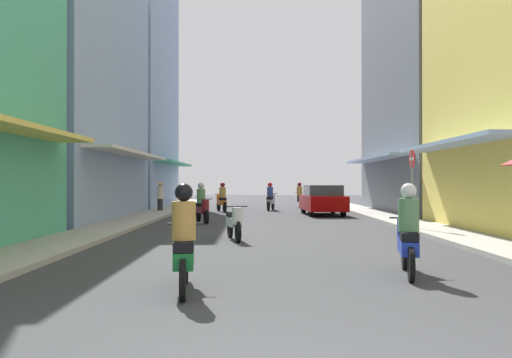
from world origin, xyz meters
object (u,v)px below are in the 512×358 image
at_px(parked_car, 323,200).
at_px(pedestrian_midway, 161,195).
at_px(motorbike_orange, 223,199).
at_px(motorbike_white, 235,222).
at_px(motorbike_blue, 409,234).
at_px(motorbike_silver, 272,198).
at_px(street_sign_no_entry, 413,178).
at_px(motorbike_black, 300,196).
at_px(motorbike_green, 185,243).
at_px(motorbike_maroon, 203,205).

bearing_deg(parked_car, pedestrian_midway, 166.85).
distance_m(motorbike_orange, motorbike_white, 13.89).
relative_size(motorbike_blue, parked_car, 0.43).
relative_size(motorbike_orange, parked_car, 0.42).
xyz_separation_m(motorbike_silver, motorbike_blue, (1.77, -20.63, 0.00)).
height_order(motorbike_orange, motorbike_blue, same).
bearing_deg(street_sign_no_entry, parked_car, 102.06).
bearing_deg(motorbike_silver, motorbike_black, 59.14).
bearing_deg(street_sign_no_entry, pedestrian_midway, 133.89).
xyz_separation_m(motorbike_white, motorbike_blue, (3.19, -5.42, 0.20)).
distance_m(motorbike_black, parked_car, 7.26).
bearing_deg(motorbike_black, motorbike_blue, -90.28).
xyz_separation_m(motorbike_black, motorbike_green, (-3.75, -25.10, 0.00)).
xyz_separation_m(motorbike_maroon, motorbike_green, (1.07, -12.97, 0.00)).
bearing_deg(pedestrian_midway, street_sign_no_entry, -46.11).
bearing_deg(motorbike_green, motorbike_black, 81.50).
height_order(motorbike_green, motorbike_blue, same).
distance_m(motorbike_black, pedestrian_midway, 9.36).
bearing_deg(parked_car, motorbike_black, 94.08).
bearing_deg(pedestrian_midway, motorbike_white, -71.35).
xyz_separation_m(motorbike_white, street_sign_no_entry, (5.64, 2.60, 1.21)).
height_order(motorbike_maroon, parked_car, motorbike_maroon).
bearing_deg(motorbike_maroon, motorbike_white, -76.31).
bearing_deg(motorbike_green, motorbike_orange, 92.20).
relative_size(motorbike_silver, pedestrian_midway, 1.08).
relative_size(motorbike_green, pedestrian_midway, 1.09).
bearing_deg(motorbike_black, motorbike_white, -100.19).
height_order(motorbike_orange, motorbike_green, same).
distance_m(motorbike_maroon, pedestrian_midway, 7.39).
relative_size(motorbike_maroon, street_sign_no_entry, 0.65).
distance_m(motorbike_orange, pedestrian_midway, 3.26).
relative_size(motorbike_green, parked_car, 0.43).
bearing_deg(motorbike_orange, motorbike_white, -84.87).
bearing_deg(parked_car, motorbike_blue, -92.19).
distance_m(motorbike_maroon, parked_car, 7.23).
xyz_separation_m(motorbike_green, pedestrian_midway, (-3.95, 19.77, 0.23)).
height_order(pedestrian_midway, street_sign_no_entry, street_sign_no_entry).
xyz_separation_m(motorbike_white, pedestrian_midway, (-4.40, 13.04, 0.43)).
xyz_separation_m(motorbike_orange, motorbike_silver, (2.66, 1.38, 0.00)).
height_order(motorbike_orange, motorbike_silver, same).
distance_m(motorbike_orange, street_sign_no_entry, 13.20).
bearing_deg(motorbike_silver, motorbike_orange, -152.57).
height_order(parked_car, pedestrian_midway, pedestrian_midway).
xyz_separation_m(motorbike_orange, motorbike_green, (0.79, -20.57, 0.00)).
height_order(motorbike_white, parked_car, parked_car).
relative_size(motorbike_maroon, motorbike_silver, 0.97).
height_order(motorbike_black, pedestrian_midway, pedestrian_midway).
distance_m(motorbike_orange, parked_car, 5.74).
bearing_deg(street_sign_no_entry, motorbike_maroon, 153.09).
height_order(motorbike_maroon, motorbike_green, same).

